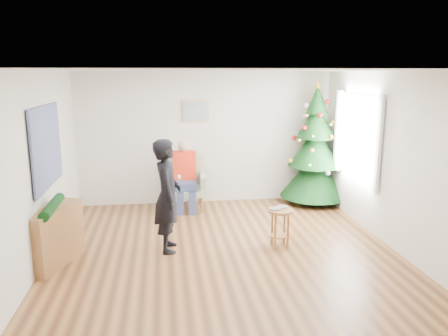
{
  "coord_description": "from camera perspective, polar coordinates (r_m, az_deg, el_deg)",
  "views": [
    {
      "loc": [
        -0.84,
        -6.04,
        2.56
      ],
      "look_at": [
        0.1,
        0.6,
        1.1
      ],
      "focal_mm": 35.0,
      "sensor_mm": 36.0,
      "label": 1
    }
  ],
  "objects": [
    {
      "name": "standing_man",
      "position": [
        6.36,
        -7.4,
        -3.61
      ],
      "size": [
        0.4,
        0.61,
        1.66
      ],
      "primitive_type": "imported",
      "rotation": [
        0.0,
        0.0,
        1.57
      ],
      "color": "black",
      "rests_on": "floor"
    },
    {
      "name": "christmas_tree",
      "position": [
        8.84,
        11.85,
        2.45
      ],
      "size": [
        1.34,
        1.34,
        2.42
      ],
      "rotation": [
        0.0,
        0.0,
        -0.41
      ],
      "color": "#3F2816",
      "rests_on": "floor"
    },
    {
      "name": "seated_person",
      "position": [
        8.27,
        -5.11,
        -0.89
      ],
      "size": [
        0.44,
        0.63,
        1.32
      ],
      "rotation": [
        0.0,
        0.0,
        -0.07
      ],
      "color": "navy",
      "rests_on": "armchair"
    },
    {
      "name": "wall_front",
      "position": [
        3.85,
        5.01,
        -6.89
      ],
      "size": [
        5.0,
        0.0,
        5.0
      ],
      "primitive_type": "plane",
      "rotation": [
        -1.57,
        0.0,
        0.0
      ],
      "color": "silver",
      "rests_on": "floor"
    },
    {
      "name": "laptop",
      "position": [
        6.56,
        7.39,
        -5.28
      ],
      "size": [
        0.38,
        0.34,
        0.03
      ],
      "primitive_type": "imported",
      "rotation": [
        0.0,
        0.0,
        0.55
      ],
      "color": "silver",
      "rests_on": "stool"
    },
    {
      "name": "curtains",
      "position": [
        7.84,
        16.81,
        3.99
      ],
      "size": [
        0.05,
        1.75,
        1.5
      ],
      "color": "white",
      "rests_on": "wall_right"
    },
    {
      "name": "wall_back",
      "position": [
        8.67,
        -2.41,
        3.92
      ],
      "size": [
        5.0,
        0.0,
        5.0
      ],
      "primitive_type": "plane",
      "rotation": [
        1.57,
        0.0,
        0.0
      ],
      "color": "silver",
      "rests_on": "floor"
    },
    {
      "name": "floor",
      "position": [
        6.61,
        -0.13,
        -10.49
      ],
      "size": [
        5.0,
        5.0,
        0.0
      ],
      "primitive_type": "plane",
      "color": "brown",
      "rests_on": "ground"
    },
    {
      "name": "wall_right",
      "position": [
        7.01,
        20.54,
        1.15
      ],
      "size": [
        0.0,
        5.0,
        5.0
      ],
      "primitive_type": "plane",
      "rotation": [
        1.57,
        0.0,
        -1.57
      ],
      "color": "silver",
      "rests_on": "floor"
    },
    {
      "name": "window_panel",
      "position": [
        7.85,
        17.01,
        3.99
      ],
      "size": [
        0.04,
        1.3,
        1.4
      ],
      "primitive_type": "cube",
      "color": "white",
      "rests_on": "wall_right"
    },
    {
      "name": "ceiling",
      "position": [
        6.1,
        -0.15,
        12.66
      ],
      "size": [
        5.0,
        5.0,
        0.0
      ],
      "primitive_type": "plane",
      "rotation": [
        3.14,
        0.0,
        0.0
      ],
      "color": "white",
      "rests_on": "wall_back"
    },
    {
      "name": "framed_picture",
      "position": [
        8.56,
        -3.77,
        7.5
      ],
      "size": [
        0.52,
        0.05,
        0.42
      ],
      "color": "tan",
      "rests_on": "wall_back"
    },
    {
      "name": "console",
      "position": [
        6.4,
        -21.23,
        -8.31
      ],
      "size": [
        0.63,
        1.04,
        0.8
      ],
      "primitive_type": "cube",
      "rotation": [
        0.0,
        0.0,
        -0.35
      ],
      "color": "brown",
      "rests_on": "floor"
    },
    {
      "name": "tapestry",
      "position": [
        6.62,
        -22.14,
        2.6
      ],
      "size": [
        0.03,
        1.5,
        1.15
      ],
      "primitive_type": "cube",
      "color": "black",
      "rests_on": "wall_left"
    },
    {
      "name": "armchair",
      "position": [
        8.4,
        -5.06,
        -2.84
      ],
      "size": [
        0.81,
        0.75,
        1.01
      ],
      "rotation": [
        0.0,
        0.0,
        -0.07
      ],
      "color": "#96A686",
      "rests_on": "floor"
    },
    {
      "name": "stool",
      "position": [
        6.66,
        7.32,
        -7.71
      ],
      "size": [
        0.39,
        0.39,
        0.58
      ],
      "rotation": [
        0.0,
        0.0,
        0.2
      ],
      "color": "brown",
      "rests_on": "floor"
    },
    {
      "name": "garland",
      "position": [
        6.27,
        -21.53,
        -4.71
      ],
      "size": [
        0.14,
        0.9,
        0.14
      ],
      "primitive_type": "cylinder",
      "rotation": [
        1.57,
        0.0,
        0.0
      ],
      "color": "black",
      "rests_on": "console"
    },
    {
      "name": "game_controller",
      "position": [
        6.27,
        -5.85,
        -1.2
      ],
      "size": [
        0.04,
        0.13,
        0.04
      ],
      "primitive_type": "cube",
      "rotation": [
        0.0,
        0.0,
        -0.0
      ],
      "color": "white",
      "rests_on": "standing_man"
    },
    {
      "name": "wall_left",
      "position": [
        6.39,
        -22.94,
        -0.08
      ],
      "size": [
        0.0,
        5.0,
        5.0
      ],
      "primitive_type": "plane",
      "rotation": [
        1.57,
        0.0,
        1.57
      ],
      "color": "silver",
      "rests_on": "floor"
    }
  ]
}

